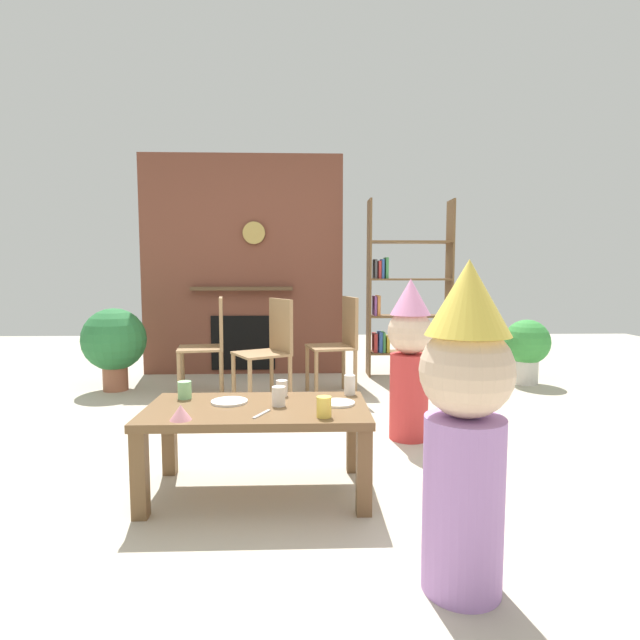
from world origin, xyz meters
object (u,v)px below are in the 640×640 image
at_px(paper_cup_near_right, 279,396).
at_px(dining_chair_left, 211,340).
at_px(potted_plant_tall, 527,346).
at_px(paper_plate_rear, 338,403).
at_px(child_in_pink, 410,355).
at_px(bookshelf, 402,296).
at_px(potted_plant_short, 114,342).
at_px(paper_plate_front, 229,402).
at_px(birthday_cake_slice, 181,412).
at_px(coffee_table, 257,420).
at_px(paper_cup_far_left, 350,385).
at_px(dining_chair_middle, 271,345).
at_px(paper_cup_far_right, 282,388).
at_px(paper_cup_near_left, 185,390).
at_px(paper_cup_center, 324,407).
at_px(dining_chair_right, 340,339).
at_px(child_with_cone_hat, 465,419).

relative_size(paper_cup_near_right, dining_chair_left, 0.11).
bearing_deg(potted_plant_tall, paper_plate_rear, -130.70).
height_order(child_in_pink, potted_plant_tall, child_in_pink).
height_order(bookshelf, potted_plant_tall, bookshelf).
xyz_separation_m(dining_chair_left, potted_plant_short, (-0.96, 0.24, -0.04)).
bearing_deg(paper_plate_front, birthday_cake_slice, -120.71).
height_order(coffee_table, dining_chair_left, dining_chair_left).
distance_m(paper_cup_near_right, paper_cup_far_left, 0.44).
bearing_deg(dining_chair_middle, paper_cup_far_right, 66.94).
xyz_separation_m(bookshelf, paper_cup_near_left, (-1.72, -2.76, -0.37)).
relative_size(paper_cup_center, paper_plate_front, 0.51).
bearing_deg(paper_cup_center, dining_chair_middle, 100.70).
bearing_deg(paper_plate_rear, paper_cup_far_left, 68.87).
height_order(paper_cup_far_right, dining_chair_left, dining_chair_left).
height_order(paper_cup_near_right, paper_cup_far_right, paper_cup_near_right).
height_order(paper_cup_far_left, dining_chair_right, dining_chair_right).
bearing_deg(paper_cup_far_left, potted_plant_tall, 47.89).
bearing_deg(child_in_pink, bookshelf, -140.40).
xyz_separation_m(paper_cup_center, paper_plate_front, (-0.48, 0.28, -0.04)).
relative_size(paper_cup_near_right, paper_plate_rear, 0.58).
xyz_separation_m(paper_cup_far_left, birthday_cake_slice, (-0.82, -0.45, -0.02)).
bearing_deg(paper_cup_far_left, paper_plate_rear, -111.13).
height_order(paper_cup_near_left, paper_plate_front, paper_cup_near_left).
bearing_deg(birthday_cake_slice, paper_plate_rear, 18.73).
xyz_separation_m(child_with_cone_hat, dining_chair_left, (-1.39, 2.87, -0.10)).
relative_size(coffee_table, birthday_cake_slice, 11.15).
relative_size(coffee_table, potted_plant_tall, 1.71).
distance_m(paper_cup_near_left, paper_plate_rear, 0.83).
xyz_separation_m(paper_cup_far_left, dining_chair_right, (0.09, 1.86, 0.01)).
bearing_deg(paper_cup_far_left, birthday_cake_slice, -150.96).
relative_size(paper_cup_far_right, paper_plate_front, 0.46).
bearing_deg(paper_cup_center, potted_plant_short, 127.09).
xyz_separation_m(birthday_cake_slice, child_in_pink, (1.27, 1.03, 0.09)).
relative_size(bookshelf, coffee_table, 1.70).
bearing_deg(coffee_table, dining_chair_right, 74.60).
bearing_deg(potted_plant_short, paper_cup_far_left, -45.26).
distance_m(bookshelf, paper_cup_near_right, 3.19).
bearing_deg(paper_cup_far_left, paper_cup_near_right, -149.44).
bearing_deg(bookshelf, dining_chair_left, -155.48).
bearing_deg(dining_chair_left, child_with_cone_hat, 107.10).
distance_m(paper_cup_far_right, child_in_pink, 1.02).
xyz_separation_m(paper_cup_center, child_in_pink, (0.62, 1.01, 0.07)).
relative_size(paper_plate_rear, dining_chair_middle, 0.19).
bearing_deg(child_with_cone_hat, paper_plate_front, 2.45).
relative_size(paper_cup_far_left, paper_plate_rear, 0.63).
relative_size(paper_cup_near_left, paper_cup_far_left, 0.86).
relative_size(paper_plate_front, paper_plate_rear, 1.10).
bearing_deg(paper_cup_near_left, paper_cup_center, -26.90).
relative_size(child_in_pink, dining_chair_left, 1.20).
height_order(paper_cup_center, dining_chair_left, dining_chair_left).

